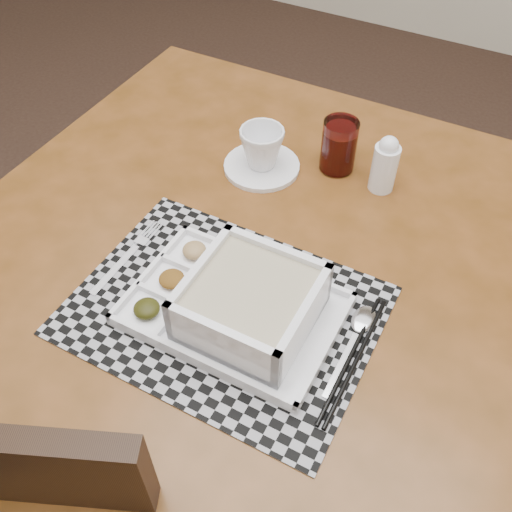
# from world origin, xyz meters

# --- Properties ---
(floor) EXTENTS (5.00, 5.00, 0.00)m
(floor) POSITION_xyz_m (0.00, 0.00, 0.00)
(floor) COLOR #2F1E17
(floor) RESTS_ON ground
(dining_table) EXTENTS (1.08, 1.08, 0.81)m
(dining_table) POSITION_xyz_m (0.46, -0.06, 0.73)
(dining_table) COLOR #4B2C0D
(dining_table) RESTS_ON ground
(placemat) EXTENTS (0.46, 0.35, 0.00)m
(placemat) POSITION_xyz_m (0.46, -0.19, 0.81)
(placemat) COLOR #96969D
(placemat) RESTS_ON dining_table
(serving_tray) EXTENTS (0.32, 0.22, 0.09)m
(serving_tray) POSITION_xyz_m (0.50, -0.19, 0.85)
(serving_tray) COLOR white
(serving_tray) RESTS_ON placemat
(fork) EXTENTS (0.02, 0.19, 0.00)m
(fork) POSITION_xyz_m (0.26, -0.17, 0.81)
(fork) COLOR silver
(fork) RESTS_ON placemat
(spoon) EXTENTS (0.04, 0.18, 0.01)m
(spoon) POSITION_xyz_m (0.66, -0.12, 0.82)
(spoon) COLOR silver
(spoon) RESTS_ON placemat
(chopsticks) EXTENTS (0.02, 0.24, 0.01)m
(chopsticks) POSITION_xyz_m (0.68, -0.18, 0.82)
(chopsticks) COLOR black
(chopsticks) RESTS_ON placemat
(saucer) EXTENTS (0.15, 0.15, 0.01)m
(saucer) POSITION_xyz_m (0.35, 0.15, 0.82)
(saucer) COLOR white
(saucer) RESTS_ON dining_table
(cup) EXTENTS (0.09, 0.09, 0.08)m
(cup) POSITION_xyz_m (0.35, 0.15, 0.86)
(cup) COLOR white
(cup) RESTS_ON saucer
(juice_glass) EXTENTS (0.07, 0.07, 0.11)m
(juice_glass) POSITION_xyz_m (0.48, 0.22, 0.86)
(juice_glass) COLOR white
(juice_glass) RESTS_ON dining_table
(creamer_bottle) EXTENTS (0.05, 0.05, 0.12)m
(creamer_bottle) POSITION_xyz_m (0.58, 0.21, 0.87)
(creamer_bottle) COLOR white
(creamer_bottle) RESTS_ON dining_table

